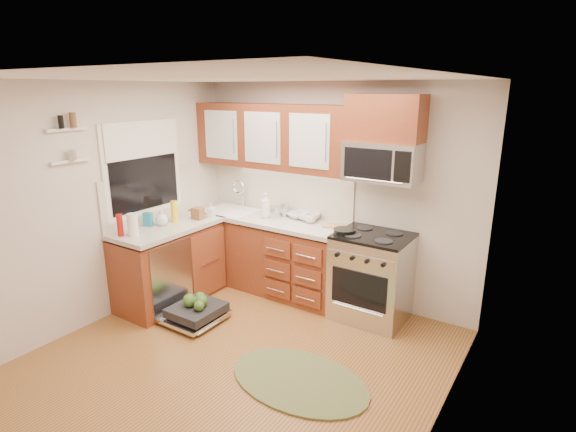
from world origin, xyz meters
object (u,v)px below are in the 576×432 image
Objects in this scene: upper_cabinets at (271,137)px; dishwasher at (194,313)px; bowl_a at (297,215)px; rug at (299,380)px; microwave at (382,162)px; bowl_b at (308,216)px; range at (371,277)px; skillet at (345,231)px; cutting_board at (336,226)px; sink at (232,220)px; stock_pot at (275,212)px; cup at (310,219)px; paper_towel_roll at (133,225)px.

dishwasher is at bearing -96.04° from upper_cabinets.
rug is at bearing -57.33° from bowl_a.
microwave is at bearing -2.73° from bowl_a.
bowl_b reaches higher than rug.
skillet is at bearing -156.96° from range.
bowl_b is (-0.90, 0.17, 0.49)m from range.
bowl_b reaches higher than dishwasher.
cutting_board is (-0.50, 0.10, 0.46)m from range.
stock_pot is at bearing 7.43° from sink.
cup is (0.73, 1.20, 0.88)m from dishwasher.
microwave is 3.22× the size of skillet.
skillet is at bearing 33.53° from paper_towel_roll.
microwave reaches higher than cutting_board.
bowl_a is (-1.05, 0.05, -0.74)m from microwave.
cutting_board is at bearing 4.53° from sink.
cup is at bearing 117.55° from rug.
microwave is 2.73× the size of cutting_board.
paper_towel_roll reaches higher than range.
skillet is 0.68m from bowl_b.
paper_towel_roll is at bearing -116.10° from upper_cabinets.
range is 2.59m from paper_towel_roll.
cutting_board reaches higher than dishwasher.
microwave is at bearing 88.24° from rug.
stock_pot is at bearing 176.90° from range.
dishwasher is 1.52m from rug.
paper_towel_roll reaches higher than cutting_board.
upper_cabinets reaches higher than microwave.
upper_cabinets is at bearing 166.79° from skillet.
rug is 2.02m from bowl_b.
cup reaches higher than dishwasher.
cutting_board is (-0.50, -0.02, -0.77)m from microwave.
paper_towel_roll reaches higher than bowl_b.
dishwasher is 2.94× the size of paper_towel_roll.
bowl_b is (-0.85, 1.56, 0.96)m from rug.
dishwasher is 1.84m from skillet.
dishwasher is 1.69m from bowl_b.
sink is 1.38m from dishwasher.
upper_cabinets is 0.99m from bowl_a.
range is 3.35× the size of bowl_b.
bowl_a is (0.88, 0.18, 0.16)m from sink.
cup reaches higher than sink.
skillet is at bearing -19.57° from cup.
upper_cabinets is 1.31m from cutting_board.
stock_pot is at bearing 79.14° from dishwasher.
cup is (-0.53, 0.19, 0.01)m from skillet.
upper_cabinets is 2.19m from dishwasher.
cup is at bearing -0.18° from stock_pot.
range is at bearing 88.09° from rug.
sink is 0.65m from stock_pot.
paper_towel_roll is (-1.86, -1.23, 0.07)m from skillet.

